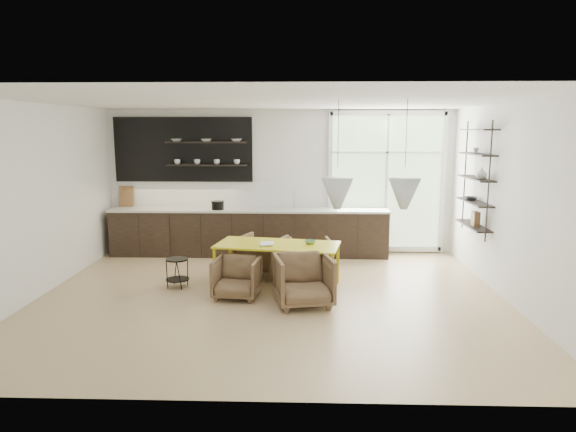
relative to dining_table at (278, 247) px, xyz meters
The scene contains 11 objects.
room 1.09m from the dining_table, 47.75° to the left, with size 7.02×6.01×2.91m.
kitchen_run 2.28m from the dining_table, 109.87° to the left, with size 5.54×0.69×2.75m.
right_shelving 3.48m from the dining_table, 10.81° to the left, with size 0.26×1.22×1.90m.
dining_table is the anchor object (origin of this frame).
armchair_back_left 0.82m from the dining_table, 115.36° to the left, with size 0.74×0.77×0.70m, color brown.
armchair_back_right 0.89m from the dining_table, 50.05° to the left, with size 0.70×0.72×0.65m, color brown.
armchair_front_left 0.88m from the dining_table, 136.79° to the right, with size 0.66×0.67×0.61m, color brown.
armchair_front_right 0.99m from the dining_table, 63.99° to the right, with size 0.78×0.80×0.73m, color brown.
wire_stool 1.65m from the dining_table, behind, with size 0.37×0.37×0.47m.
table_book 0.29m from the dining_table, 169.16° to the right, with size 0.21×0.29×0.03m, color white.
table_bowl 0.52m from the dining_table, ahead, with size 0.18×0.18×0.06m, color #5D8A55.
Camera 1 is at (0.51, -7.41, 2.51)m, focal length 32.00 mm.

